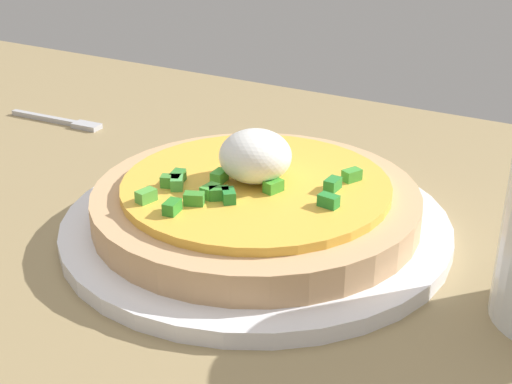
# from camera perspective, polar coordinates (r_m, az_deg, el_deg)

# --- Properties ---
(dining_table) EXTENTS (1.16, 0.72, 0.02)m
(dining_table) POSITION_cam_1_polar(r_m,az_deg,el_deg) (0.51, -6.48, -4.77)
(dining_table) COLOR #947E55
(dining_table) RESTS_ON ground
(plate) EXTENTS (0.27, 0.27, 0.01)m
(plate) POSITION_cam_1_polar(r_m,az_deg,el_deg) (0.51, -0.00, -2.61)
(plate) COLOR white
(plate) RESTS_ON dining_table
(pizza) EXTENTS (0.23, 0.23, 0.06)m
(pizza) POSITION_cam_1_polar(r_m,az_deg,el_deg) (0.50, -0.02, -0.49)
(pizza) COLOR tan
(pizza) RESTS_ON plate
(fork) EXTENTS (0.11, 0.02, 0.00)m
(fork) POSITION_cam_1_polar(r_m,az_deg,el_deg) (0.75, -15.04, 5.42)
(fork) COLOR #B7B7BC
(fork) RESTS_ON dining_table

